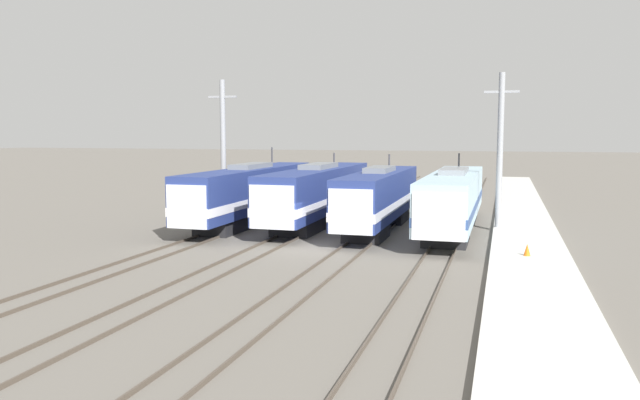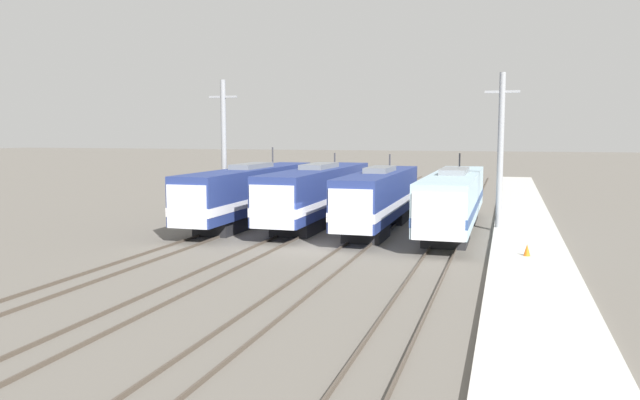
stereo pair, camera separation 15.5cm
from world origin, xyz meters
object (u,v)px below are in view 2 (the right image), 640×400
at_px(catenary_tower_right, 500,151).
at_px(locomotive_far_right, 453,200).
at_px(locomotive_center_left, 317,193).
at_px(traffic_cone, 527,250).
at_px(locomotive_center_right, 378,198).
at_px(locomotive_far_left, 249,193).
at_px(catenary_tower_left, 224,149).

bearing_deg(catenary_tower_right, locomotive_far_right, -155.06).
height_order(locomotive_center_left, traffic_cone, locomotive_center_left).
relative_size(locomotive_center_right, traffic_cone, 26.78).
xyz_separation_m(locomotive_center_left, traffic_cone, (14.05, -9.40, -1.65)).
relative_size(catenary_tower_right, traffic_cone, 17.08).
bearing_deg(catenary_tower_right, locomotive_center_right, -163.43).
bearing_deg(catenary_tower_right, locomotive_far_left, -175.41).
xyz_separation_m(locomotive_center_right, catenary_tower_left, (-12.26, 2.29, 3.15)).
xyz_separation_m(locomotive_center_right, traffic_cone, (9.24, -7.45, -1.63)).
height_order(locomotive_far_left, traffic_cone, locomotive_far_left).
relative_size(locomotive_far_right, traffic_cone, 31.74).
bearing_deg(locomotive_center_right, locomotive_center_left, 157.94).
relative_size(locomotive_far_left, locomotive_far_right, 1.00).
xyz_separation_m(locomotive_center_left, catenary_tower_right, (12.49, 0.33, 3.13)).
distance_m(locomotive_far_left, locomotive_center_left, 4.93).
bearing_deg(catenary_tower_left, locomotive_far_right, -4.46).
distance_m(catenary_tower_right, traffic_cone, 10.95).
distance_m(catenary_tower_left, traffic_cone, 24.08).
relative_size(locomotive_far_left, catenary_tower_right, 1.86).
distance_m(locomotive_center_right, catenary_tower_right, 8.61).
height_order(locomotive_far_right, traffic_cone, locomotive_far_right).
distance_m(locomotive_center_left, locomotive_center_right, 5.20).
relative_size(locomotive_far_right, catenary_tower_left, 1.86).
bearing_deg(catenary_tower_left, locomotive_center_right, -10.56).
relative_size(locomotive_center_left, locomotive_far_right, 0.98).
xyz_separation_m(locomotive_far_left, catenary_tower_right, (17.31, 1.39, 3.13)).
distance_m(locomotive_far_left, locomotive_far_right, 14.45).
relative_size(catenary_tower_left, traffic_cone, 17.08).
bearing_deg(locomotive_far_right, traffic_cone, -62.23).
relative_size(locomotive_far_left, traffic_cone, 31.73).
distance_m(locomotive_far_right, catenary_tower_left, 17.42).
xyz_separation_m(locomotive_far_left, locomotive_center_left, (4.82, 1.06, 0.00)).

